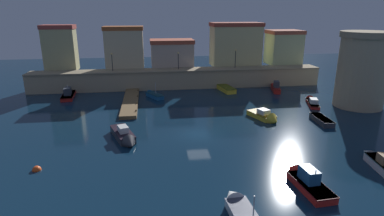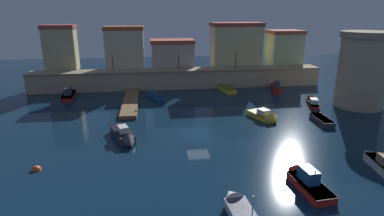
{
  "view_description": "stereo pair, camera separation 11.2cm",
  "coord_description": "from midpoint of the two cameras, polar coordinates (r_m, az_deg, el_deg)",
  "views": [
    {
      "loc": [
        -5.23,
        -32.56,
        13.26
      ],
      "look_at": [
        0.0,
        5.56,
        1.37
      ],
      "focal_mm": 29.52,
      "sensor_mm": 36.0,
      "label": 1
    },
    {
      "loc": [
        -5.12,
        -32.57,
        13.26
      ],
      "look_at": [
        0.0,
        5.56,
        1.37
      ],
      "focal_mm": 29.52,
      "sensor_mm": 36.0,
      "label": 2
    }
  ],
  "objects": [
    {
      "name": "quay_lamp_2",
      "position": [
        57.99,
        7.81,
        9.38
      ],
      "size": [
        0.32,
        0.32,
        3.35
      ],
      "color": "black",
      "rests_on": "quay_wall"
    },
    {
      "name": "moored_boat_8",
      "position": [
        56.69,
        14.76,
        3.68
      ],
      "size": [
        2.6,
        6.12,
        1.98
      ],
      "rotation": [
        0.0,
        0.0,
        1.31
      ],
      "color": "red",
      "rests_on": "ground"
    },
    {
      "name": "moored_boat_3",
      "position": [
        42.92,
        21.85,
        -1.62
      ],
      "size": [
        1.69,
        5.4,
        1.29
      ],
      "rotation": [
        0.0,
        0.0,
        1.5
      ],
      "color": "#333338",
      "rests_on": "ground"
    },
    {
      "name": "ground_plane",
      "position": [
        35.54,
        1.13,
        -4.74
      ],
      "size": [
        126.11,
        126.11,
        0.0
      ],
      "primitive_type": "plane",
      "color": "#0C2338"
    },
    {
      "name": "quay_lamp_1",
      "position": [
        56.15,
        -2.55,
        9.07
      ],
      "size": [
        0.32,
        0.32,
        3.03
      ],
      "color": "black",
      "rests_on": "quay_wall"
    },
    {
      "name": "quay_wall",
      "position": [
        56.8,
        -2.43,
        5.38
      ],
      "size": [
        51.24,
        3.85,
        3.32
      ],
      "color": "tan",
      "rests_on": "ground"
    },
    {
      "name": "moored_boat_7",
      "position": [
        51.14,
        -7.2,
        2.42
      ],
      "size": [
        3.36,
        4.83,
        2.75
      ],
      "rotation": [
        0.0,
        0.0,
        2.07
      ],
      "color": "#195689",
      "rests_on": "ground"
    },
    {
      "name": "moored_boat_4",
      "position": [
        22.19,
        9.21,
        -18.69
      ],
      "size": [
        1.98,
        7.27,
        3.16
      ],
      "rotation": [
        0.0,
        0.0,
        1.64
      ],
      "color": "white",
      "rests_on": "ground"
    },
    {
      "name": "moored_boat_10",
      "position": [
        27.24,
        19.51,
        -11.94
      ],
      "size": [
        2.11,
        5.67,
        2.48
      ],
      "rotation": [
        0.0,
        0.0,
        1.64
      ],
      "color": "red",
      "rests_on": "ground"
    },
    {
      "name": "pier_dock",
      "position": [
        48.0,
        -11.09,
        1.11
      ],
      "size": [
        2.21,
        14.96,
        0.7
      ],
      "color": "brown",
      "rests_on": "ground"
    },
    {
      "name": "mooring_buoy_0",
      "position": [
        31.05,
        -26.34,
        -10.03
      ],
      "size": [
        0.77,
        0.77,
        0.77
      ],
      "primitive_type": "sphere",
      "color": "#EA4C19",
      "rests_on": "ground"
    },
    {
      "name": "moored_boat_9",
      "position": [
        55.19,
        -21.35,
        2.55
      ],
      "size": [
        2.38,
        7.53,
        2.59
      ],
      "rotation": [
        0.0,
        0.0,
        1.67
      ],
      "color": "red",
      "rests_on": "ground"
    },
    {
      "name": "moored_boat_5",
      "position": [
        55.48,
        5.74,
        3.72
      ],
      "size": [
        2.7,
        6.29,
        1.6
      ],
      "rotation": [
        0.0,
        0.0,
        1.75
      ],
      "color": "gold",
      "rests_on": "ground"
    },
    {
      "name": "moored_boat_6",
      "position": [
        34.47,
        -12.13,
        -5.02
      ],
      "size": [
        3.48,
        6.25,
        1.8
      ],
      "rotation": [
        0.0,
        0.0,
        -1.24
      ],
      "color": "#333338",
      "rests_on": "ground"
    },
    {
      "name": "moored_boat_2",
      "position": [
        50.38,
        20.75,
        1.17
      ],
      "size": [
        3.22,
        6.43,
        1.46
      ],
      "rotation": [
        0.0,
        0.0,
        1.24
      ],
      "color": "red",
      "rests_on": "ground"
    },
    {
      "name": "fortress_tower",
      "position": [
        50.57,
        28.38,
        6.13
      ],
      "size": [
        7.14,
        7.14,
        10.59
      ],
      "color": "tan",
      "rests_on": "ground"
    },
    {
      "name": "moored_boat_0",
      "position": [
        32.66,
        30.57,
        -8.38
      ],
      "size": [
        1.98,
        5.43,
        3.17
      ],
      "rotation": [
        0.0,
        0.0,
        1.41
      ],
      "color": "silver",
      "rests_on": "ground"
    },
    {
      "name": "quay_lamp_0",
      "position": [
        56.27,
        -14.33,
        8.62
      ],
      "size": [
        0.32,
        0.32,
        3.09
      ],
      "color": "black",
      "rests_on": "quay_wall"
    },
    {
      "name": "old_town_backdrop",
      "position": [
        60.46,
        0.68,
        10.92
      ],
      "size": [
        47.72,
        5.5,
        8.08
      ],
      "color": "tan",
      "rests_on": "ground"
    },
    {
      "name": "moored_boat_1",
      "position": [
        41.09,
        13.12,
        -1.52
      ],
      "size": [
        3.33,
        5.22,
        1.78
      ],
      "rotation": [
        0.0,
        0.0,
        -1.22
      ],
      "color": "gold",
      "rests_on": "ground"
    }
  ]
}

